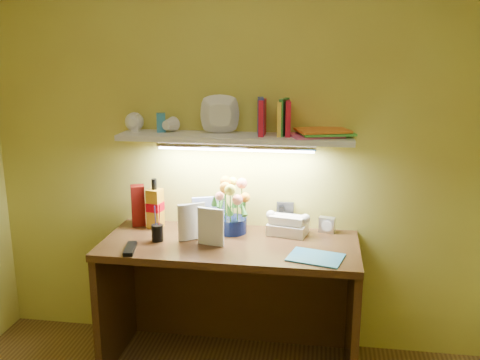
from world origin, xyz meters
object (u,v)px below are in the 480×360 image
Objects in this scene: flower_bouquet at (232,207)px; telephone at (288,223)px; desk at (230,305)px; desk_clock at (327,225)px; whisky_bottle at (155,203)px.

telephone is at bearing 3.95° from flower_bouquet.
desk_clock is (0.52, 0.25, 0.42)m from desk.
telephone is at bearing 31.08° from desk.
desk is 0.72m from desk_clock.
desk is at bearing -142.07° from desk_clock.
telephone is at bearing 0.27° from whisky_bottle.
whisky_bottle is (-0.78, -0.00, 0.08)m from telephone.
whisky_bottle is (-0.46, 0.02, -0.00)m from flower_bouquet.
desk_clock is at bearing 26.92° from telephone.
telephone reaches higher than desk.
desk_clock is at bearing 8.84° from flower_bouquet.
whisky_bottle is (-1.00, -0.07, 0.10)m from desk_clock.
telephone is (0.32, 0.02, -0.09)m from flower_bouquet.
whisky_bottle reaches higher than desk.
desk_clock reaches higher than desk.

